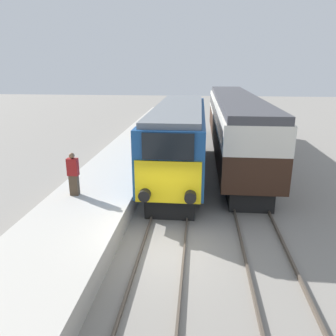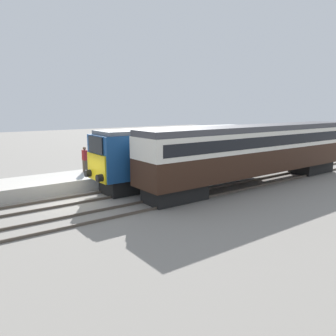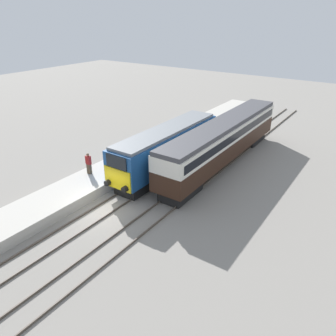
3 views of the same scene
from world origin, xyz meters
The scene contains 7 objects.
ground_plane centered at (0.00, 0.00, 0.00)m, with size 120.00×120.00×0.00m, color gray.
platform_left centered at (-3.30, 8.00, 0.41)m, with size 3.50×50.00×0.81m.
rails_near_track centered at (0.00, 5.00, 0.07)m, with size 1.51×60.00×0.14m.
rails_far_track centered at (3.40, 5.00, 0.07)m, with size 1.50×60.00×0.14m.
locomotive centered at (0.00, 8.10, 2.19)m, with size 2.70×13.16×3.96m.
passenger_carriage centered at (3.40, 12.18, 2.51)m, with size 2.75×18.65×4.14m.
person_on_platform centered at (-3.98, 2.61, 1.71)m, with size 0.44×0.26×1.80m.
Camera 3 is at (15.09, -13.65, 12.80)m, focal length 35.00 mm.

